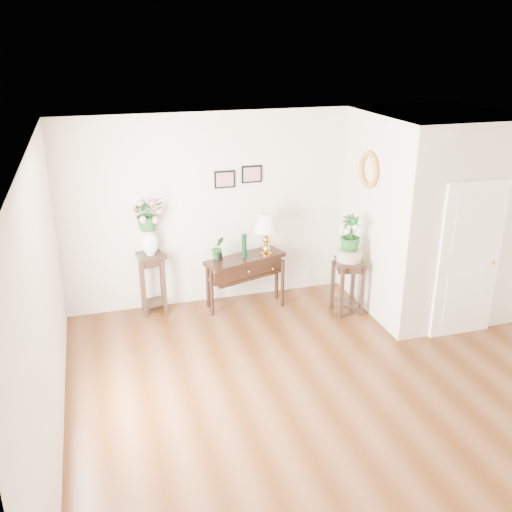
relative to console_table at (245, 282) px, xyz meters
name	(u,v)px	position (x,y,z in m)	size (l,w,h in m)	color
floor	(339,390)	(0.46, -2.36, -0.39)	(6.00, 5.50, 0.02)	brown
ceiling	(355,143)	(0.46, -2.36, 2.41)	(6.00, 5.50, 0.02)	white
wall_back	(268,206)	(0.46, 0.39, 1.01)	(6.00, 0.02, 2.80)	beige
wall_left	(44,314)	(-2.54, -2.36, 1.01)	(0.02, 5.50, 2.80)	beige
partition	(429,213)	(2.56, -0.59, 1.01)	(1.80, 1.95, 2.80)	beige
door	(469,261)	(2.56, -1.59, 0.66)	(0.90, 0.05, 2.10)	white
art_print_left	(225,179)	(-0.19, 0.37, 1.46)	(0.30, 0.02, 0.25)	black
art_print_right	(252,174)	(0.21, 0.37, 1.51)	(0.30, 0.02, 0.25)	black
wall_ornament	(368,170)	(1.62, -0.46, 1.66)	(0.51, 0.51, 0.07)	orange
console_table	(245,282)	(0.00, 0.00, 0.00)	(1.18, 0.39, 0.79)	black
table_lamp	(266,232)	(0.32, 0.00, 0.74)	(0.36, 0.36, 0.63)	gold
green_vase	(244,246)	(-0.01, 0.00, 0.56)	(0.07, 0.07, 0.35)	black
potted_plant	(218,249)	(-0.39, 0.00, 0.56)	(0.18, 0.15, 0.33)	#1B501D
plant_stand_a	(153,283)	(-1.31, 0.21, 0.06)	(0.35, 0.35, 0.90)	black
porcelain_vase	(150,239)	(-1.31, 0.21, 0.73)	(0.23, 0.23, 0.40)	silver
lily_arrangement	(148,210)	(-1.31, 0.21, 1.14)	(0.43, 0.37, 0.48)	#1B501D
plant_stand_b	(347,286)	(1.36, -0.58, 0.01)	(0.38, 0.38, 0.81)	black
ceramic_bowl	(349,255)	(1.36, -0.58, 0.49)	(0.35, 0.35, 0.16)	#BAAEA0
narcissus	(351,234)	(1.36, -0.58, 0.80)	(0.30, 0.30, 0.53)	#1B501D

